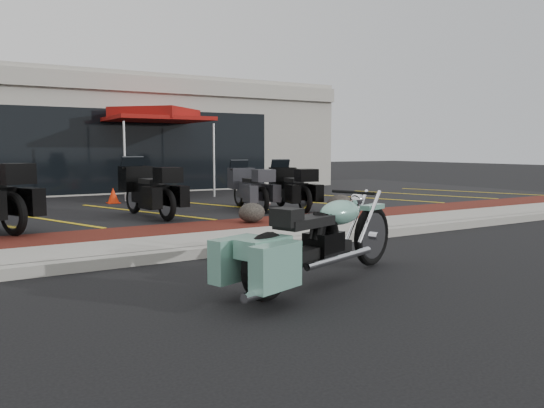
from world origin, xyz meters
TOP-DOWN VIEW (x-y plane):
  - ground at (0.00, 0.00)m, footprint 90.00×90.00m
  - curb at (0.00, 0.90)m, footprint 24.00×0.25m
  - sidewalk at (0.00, 1.60)m, footprint 24.00×1.20m
  - mulch_bed at (0.00, 2.80)m, footprint 24.00×1.20m
  - upper_lot at (0.00, 8.20)m, footprint 26.00×9.60m
  - dealership_building at (0.00, 14.47)m, footprint 18.00×8.16m
  - boulder_mid at (1.29, 2.75)m, footprint 0.54×0.45m
  - boulder_right at (3.58, 2.93)m, footprint 0.60×0.50m
  - hero_cruiser at (1.19, -0.83)m, footprint 3.14×1.73m
  - touring_black_mid at (-0.26, 5.35)m, footprint 1.12×2.27m
  - touring_grey at (2.37, 5.37)m, footprint 0.98×2.07m
  - touring_black_rear at (3.26, 4.90)m, footprint 1.10×2.12m
  - traffic_cone at (-0.09, 7.84)m, footprint 0.39×0.39m
  - popup_canopy at (1.65, 9.52)m, footprint 3.37×3.37m

SIDE VIEW (x-z plane):
  - ground at x=0.00m, z-range 0.00..0.00m
  - curb at x=0.00m, z-range 0.00..0.15m
  - sidewalk at x=0.00m, z-range 0.00..0.15m
  - upper_lot at x=0.00m, z-range 0.00..0.15m
  - mulch_bed at x=0.00m, z-range 0.00..0.16m
  - boulder_mid at x=1.29m, z-range 0.16..0.54m
  - traffic_cone at x=-0.09m, z-range 0.15..0.56m
  - boulder_right at x=3.58m, z-range 0.16..0.58m
  - hero_cruiser at x=1.19m, z-range 0.00..1.08m
  - touring_grey at x=2.37m, z-range 0.15..1.31m
  - touring_black_rear at x=3.26m, z-range 0.15..1.32m
  - touring_black_mid at x=-0.26m, z-range 0.15..1.41m
  - dealership_building at x=0.00m, z-range 0.01..4.01m
  - popup_canopy at x=1.65m, z-range 1.22..3.85m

